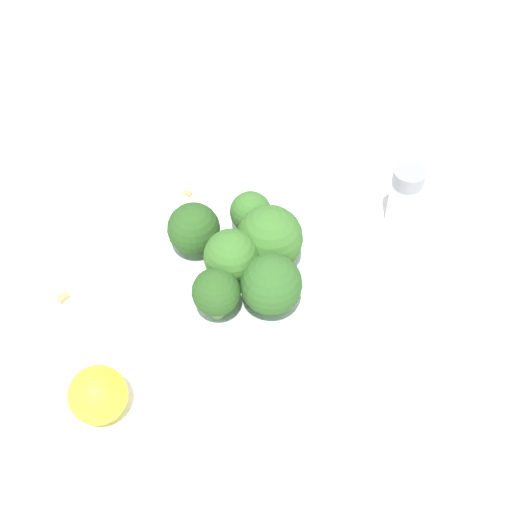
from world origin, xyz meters
TOP-DOWN VIEW (x-y plane):
  - ground_plane at (0.00, 0.00)m, footprint 3.00×3.00m
  - bowl at (0.00, 0.00)m, footprint 0.21×0.21m
  - broccoli_floret_0 at (0.01, -0.02)m, footprint 0.06×0.06m
  - broccoli_floret_1 at (-0.03, 0.01)m, footprint 0.05×0.05m
  - broccoli_floret_2 at (0.04, -0.03)m, footprint 0.04×0.04m
  - broccoli_floret_3 at (-0.01, 0.05)m, footprint 0.04×0.04m
  - broccoli_floret_4 at (0.01, 0.02)m, footprint 0.05×0.05m
  - broccoli_floret_5 at (0.06, 0.02)m, footprint 0.05×0.05m
  - pepper_shaker at (-0.01, -0.17)m, footprint 0.03×0.03m
  - lemon_wedge at (0.00, 0.16)m, footprint 0.05×0.05m
  - almond_crumb_0 at (0.15, -0.04)m, footprint 0.01×0.01m
  - almond_crumb_1 at (0.12, 0.13)m, footprint 0.01×0.01m

SIDE VIEW (x-z plane):
  - ground_plane at x=0.00m, z-range 0.00..0.00m
  - almond_crumb_0 at x=0.15m, z-range 0.00..0.01m
  - almond_crumb_1 at x=0.12m, z-range 0.00..0.01m
  - bowl at x=0.00m, z-range 0.00..0.04m
  - lemon_wedge at x=0.00m, z-range 0.00..0.05m
  - pepper_shaker at x=-0.01m, z-range 0.00..0.07m
  - broccoli_floret_2 at x=0.04m, z-range 0.04..0.09m
  - broccoli_floret_5 at x=0.06m, z-range 0.04..0.09m
  - broccoli_floret_3 at x=-0.01m, z-range 0.04..0.09m
  - broccoli_floret_1 at x=-0.03m, z-range 0.04..0.10m
  - broccoli_floret_0 at x=0.01m, z-range 0.04..0.10m
  - broccoli_floret_4 at x=0.01m, z-range 0.05..0.11m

